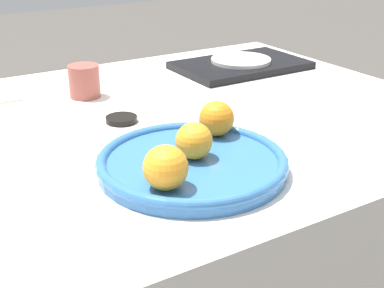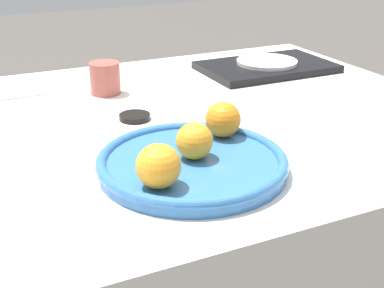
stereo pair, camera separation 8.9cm
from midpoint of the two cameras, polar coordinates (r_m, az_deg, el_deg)
table at (r=1.29m, az=-8.71°, el=-13.32°), size 1.47×0.98×0.73m
fruit_platter at (r=0.90m, az=-2.82°, el=-2.07°), size 0.33×0.33×0.03m
orange_0 at (r=0.89m, az=-2.63°, el=0.28°), size 0.06×0.06×0.06m
orange_1 at (r=0.80m, az=-6.03°, el=-2.59°), size 0.07×0.07×0.07m
orange_2 at (r=0.99m, az=0.07°, el=2.69°), size 0.07×0.07×0.07m
serving_tray at (r=1.53m, az=3.56°, el=8.36°), size 0.36×0.23×0.02m
side_plate at (r=1.53m, az=3.57°, el=8.90°), size 0.17×0.17×0.01m
cup_0 at (r=1.31m, az=-13.35°, el=6.51°), size 0.07×0.07×0.08m
soy_dish at (r=1.14m, az=-9.77°, el=2.58°), size 0.07×0.07×0.01m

